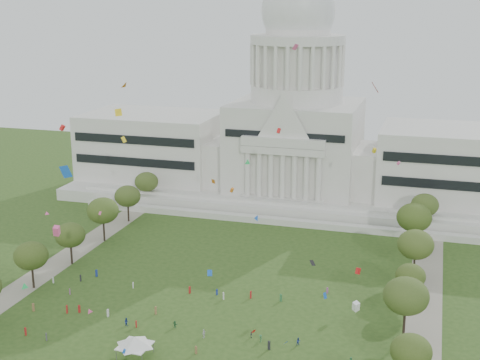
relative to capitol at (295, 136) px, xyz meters
The scene contains 24 objects.
ground 115.76m from the capitol, 90.00° to the right, with size 400.00×400.00×0.00m, color #2D4C1A.
capitol is the anchor object (origin of this frame).
path_left 98.93m from the capitol, 119.87° to the right, with size 8.00×160.00×0.04m, color gray.
path_right 98.93m from the capitol, 60.13° to the right, with size 8.00×160.00×0.04m, color gray.
row_tree_r_1 125.12m from the capitol, 68.16° to the right, with size 7.58×7.58×10.78m.
row_tree_l_2 107.19m from the capitol, 115.07° to the right, with size 8.42×8.42×11.97m.
row_tree_r_2 106.56m from the capitol, 65.33° to the right, with size 9.55×9.55×13.58m.
row_tree_l_3 92.14m from the capitol, 118.96° to the right, with size 8.12×8.12×11.55m.
row_tree_r_3 91.98m from the capitol, 60.70° to the right, with size 7.01×7.01×9.98m.
row_tree_l_4 76.50m from the capitol, 125.78° to the right, with size 9.29×9.29×13.21m.
row_tree_r_4 78.81m from the capitol, 54.84° to the right, with size 9.19×9.19×13.06m.
row_tree_l_5 63.64m from the capitol, 136.72° to the right, with size 8.33×8.33×11.85m.
row_tree_r_5 62.67m from the capitol, 44.94° to the right, with size 9.82×9.82×13.96m.
row_tree_l_6 54.69m from the capitol, 152.45° to the right, with size 8.19×8.19×11.64m.
row_tree_r_6 54.32m from the capitol, 28.99° to the right, with size 8.42×8.42×11.97m.
event_tent 121.06m from the capitol, 93.17° to the right, with size 8.88×8.88×4.63m.
person_2 110.17m from the capitol, 77.39° to the right, with size 0.84×0.52×1.72m, color navy.
person_3 109.58m from the capitol, 81.58° to the right, with size 1.04×0.54×1.61m, color #33723F.
person_4 110.19m from the capitol, 87.96° to the right, with size 1.15×0.63×1.97m, color silver.
person_5 107.86m from the capitol, 92.01° to the right, with size 1.51×0.60×1.63m, color #33723F.
person_8 110.75m from the capitol, 97.55° to the right, with size 0.87×0.54×1.79m, color navy.
person_10 108.14m from the capitol, 82.74° to the right, with size 0.85×0.46×1.45m, color #4C4C51.
distant_crowd 102.91m from the capitol, 97.93° to the right, with size 67.61×40.40×1.92m.
kite_swarm 109.43m from the capitol, 89.14° to the right, with size 83.43×99.12×58.25m.
Camera 1 is at (47.59, -114.19, 68.93)m, focal length 50.00 mm.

